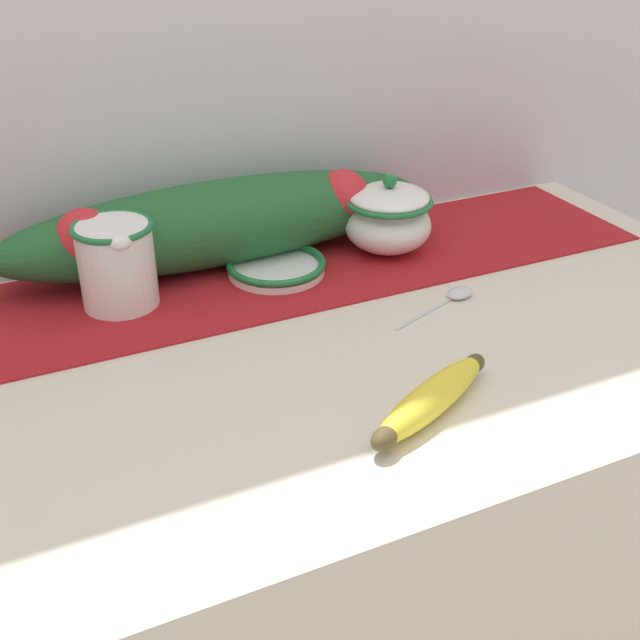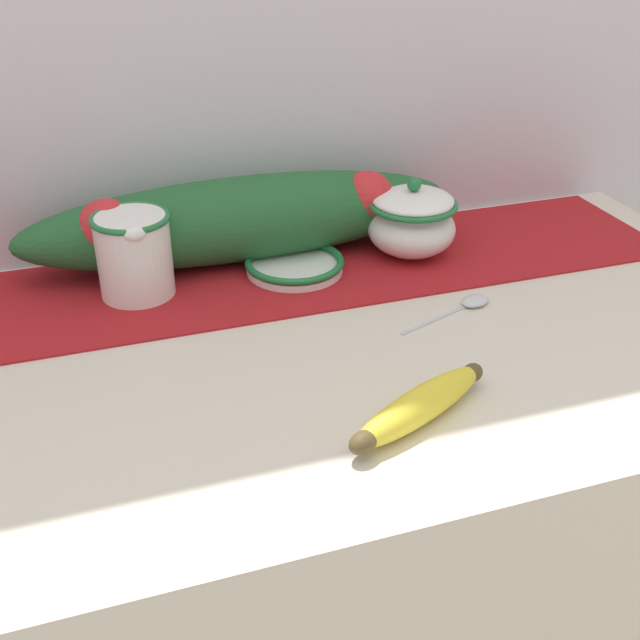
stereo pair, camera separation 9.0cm
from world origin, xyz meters
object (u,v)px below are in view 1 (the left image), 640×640
at_px(small_dish, 276,266).
at_px(sugar_bowl, 388,217).
at_px(banana, 431,399).
at_px(spoon, 456,295).
at_px(cream_pitcher, 116,261).

bearing_deg(small_dish, sugar_bowl, 0.86).
xyz_separation_m(banana, spoon, (0.17, 0.20, -0.01)).
bearing_deg(spoon, small_dish, 118.53).
bearing_deg(cream_pitcher, sugar_bowl, -0.22).
height_order(small_dish, spoon, small_dish).
distance_m(sugar_bowl, spoon, 0.18).
relative_size(sugar_bowl, banana, 0.66).
relative_size(cream_pitcher, sugar_bowl, 0.95).
height_order(sugar_bowl, spoon, sugar_bowl).
distance_m(cream_pitcher, banana, 0.44).
relative_size(banana, spoon, 1.32).
height_order(sugar_bowl, small_dish, sugar_bowl).
height_order(sugar_bowl, banana, sugar_bowl).
height_order(small_dish, banana, banana).
bearing_deg(cream_pitcher, spoon, -22.80).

